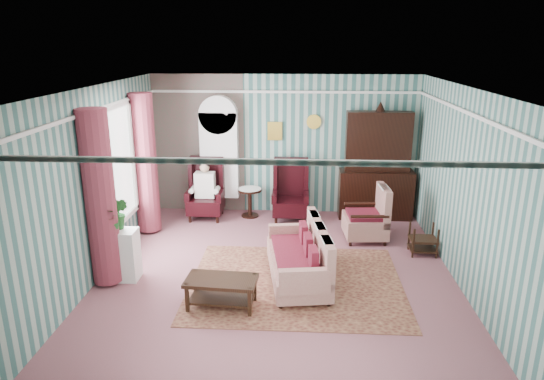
# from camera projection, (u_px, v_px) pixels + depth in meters

# --- Properties ---
(floor) EXTENTS (6.00, 6.00, 0.00)m
(floor) POSITION_uv_depth(u_px,v_px,m) (277.00, 274.00, 7.68)
(floor) COLOR #8C515C
(floor) RESTS_ON ground
(room_shell) EXTENTS (5.53, 6.02, 2.91)m
(room_shell) POSITION_uv_depth(u_px,v_px,m) (237.00, 147.00, 7.30)
(room_shell) COLOR #386761
(room_shell) RESTS_ON ground
(bookcase) EXTENTS (0.80, 0.28, 2.24)m
(bookcase) POSITION_uv_depth(u_px,v_px,m) (220.00, 161.00, 10.14)
(bookcase) COLOR silver
(bookcase) RESTS_ON floor
(dresser_hutch) EXTENTS (1.50, 0.56, 2.36)m
(dresser_hutch) POSITION_uv_depth(u_px,v_px,m) (377.00, 162.00, 9.83)
(dresser_hutch) COLOR black
(dresser_hutch) RESTS_ON floor
(wingback_left) EXTENTS (0.76, 0.80, 1.25)m
(wingback_left) POSITION_uv_depth(u_px,v_px,m) (205.00, 189.00, 9.93)
(wingback_left) COLOR black
(wingback_left) RESTS_ON floor
(wingback_right) EXTENTS (0.76, 0.80, 1.25)m
(wingback_right) POSITION_uv_depth(u_px,v_px,m) (291.00, 191.00, 9.83)
(wingback_right) COLOR black
(wingback_right) RESTS_ON floor
(seated_woman) EXTENTS (0.44, 0.40, 1.18)m
(seated_woman) POSITION_uv_depth(u_px,v_px,m) (205.00, 191.00, 9.94)
(seated_woman) COLOR silver
(seated_woman) RESTS_ON floor
(round_side_table) EXTENTS (0.50, 0.50, 0.60)m
(round_side_table) POSITION_uv_depth(u_px,v_px,m) (250.00, 203.00, 10.12)
(round_side_table) COLOR black
(round_side_table) RESTS_ON floor
(nest_table) EXTENTS (0.45, 0.38, 0.54)m
(nest_table) POSITION_uv_depth(u_px,v_px,m) (423.00, 239.00, 8.32)
(nest_table) COLOR black
(nest_table) RESTS_ON floor
(plant_stand) EXTENTS (0.55, 0.35, 0.80)m
(plant_stand) POSITION_uv_depth(u_px,v_px,m) (120.00, 255.00, 7.41)
(plant_stand) COLOR white
(plant_stand) RESTS_ON floor
(rug) EXTENTS (3.20, 2.60, 0.01)m
(rug) POSITION_uv_depth(u_px,v_px,m) (296.00, 283.00, 7.38)
(rug) COLOR #511E1B
(rug) RESTS_ON floor
(sofa) EXTENTS (1.28, 1.93, 1.09)m
(sofa) POSITION_uv_depth(u_px,v_px,m) (298.00, 248.00, 7.30)
(sofa) COLOR beige
(sofa) RESTS_ON floor
(floral_armchair) EXTENTS (0.89, 0.89, 1.03)m
(floral_armchair) POSITION_uv_depth(u_px,v_px,m) (366.00, 213.00, 8.88)
(floral_armchair) COLOR #BEB593
(floral_armchair) RESTS_ON floor
(coffee_table) EXTENTS (1.01, 0.58, 0.42)m
(coffee_table) POSITION_uv_depth(u_px,v_px,m) (222.00, 293.00, 6.67)
(coffee_table) COLOR black
(coffee_table) RESTS_ON floor
(potted_plant_a) EXTENTS (0.50, 0.47, 0.44)m
(potted_plant_a) POSITION_uv_depth(u_px,v_px,m) (111.00, 220.00, 7.09)
(potted_plant_a) COLOR #1B581E
(potted_plant_a) RESTS_ON plant_stand
(potted_plant_b) EXTENTS (0.31, 0.27, 0.50)m
(potted_plant_b) POSITION_uv_depth(u_px,v_px,m) (119.00, 213.00, 7.29)
(potted_plant_b) COLOR #255119
(potted_plant_b) RESTS_ON plant_stand
(potted_plant_c) EXTENTS (0.21, 0.21, 0.35)m
(potted_plant_c) POSITION_uv_depth(u_px,v_px,m) (116.00, 217.00, 7.33)
(potted_plant_c) COLOR #17491A
(potted_plant_c) RESTS_ON plant_stand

